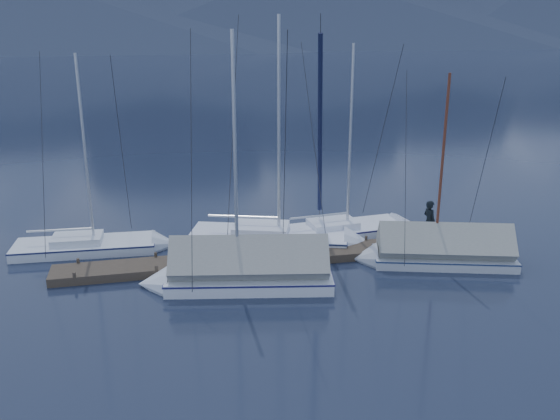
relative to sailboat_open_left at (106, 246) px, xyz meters
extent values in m
plane|color=black|center=(7.07, -4.81, -0.16)|extent=(1000.00, 1000.00, 0.00)
cone|color=#192133|center=(67.07, 240.19, 15.84)|extent=(390.00, 390.00, 32.00)
cone|color=#192133|center=(187.07, 245.19, 13.84)|extent=(364.00, 364.00, 28.00)
cube|color=#382D23|center=(7.07, -2.81, 0.01)|extent=(18.00, 1.50, 0.34)
cube|color=black|center=(1.07, -2.81, -0.21)|extent=(3.00, 1.30, 0.30)
cube|color=black|center=(7.07, -2.81, -0.21)|extent=(3.00, 1.30, 0.30)
cube|color=black|center=(13.07, -2.81, -0.21)|extent=(3.00, 1.30, 0.30)
cylinder|color=#382D23|center=(-0.93, -2.11, 0.19)|extent=(0.12, 0.12, 0.35)
cylinder|color=#382D23|center=(-0.93, -3.51, 0.19)|extent=(0.12, 0.12, 0.35)
cylinder|color=#382D23|center=(2.07, -2.11, 0.19)|extent=(0.12, 0.12, 0.35)
cylinder|color=#382D23|center=(2.07, -3.51, 0.19)|extent=(0.12, 0.12, 0.35)
cylinder|color=#382D23|center=(5.07, -2.11, 0.19)|extent=(0.12, 0.12, 0.35)
cylinder|color=#382D23|center=(5.07, -3.51, 0.19)|extent=(0.12, 0.12, 0.35)
cylinder|color=#382D23|center=(8.07, -2.11, 0.19)|extent=(0.12, 0.12, 0.35)
cylinder|color=#382D23|center=(8.07, -3.51, 0.19)|extent=(0.12, 0.12, 0.35)
cylinder|color=#382D23|center=(11.07, -2.11, 0.19)|extent=(0.12, 0.12, 0.35)
cylinder|color=#382D23|center=(11.07, -3.51, 0.19)|extent=(0.12, 0.12, 0.35)
cylinder|color=#382D23|center=(14.07, -2.11, 0.19)|extent=(0.12, 0.12, 0.35)
cylinder|color=#382D23|center=(14.07, -3.51, 0.19)|extent=(0.12, 0.12, 0.35)
cube|color=silver|center=(-0.87, 0.04, -0.04)|extent=(5.95, 2.24, 0.64)
cube|color=silver|center=(-0.87, 0.04, -0.34)|extent=(5.03, 1.32, 0.29)
cube|color=#181C48|center=(-0.87, 0.04, 0.23)|extent=(6.01, 2.27, 0.06)
cone|color=silver|center=(2.50, -0.12, -0.04)|extent=(1.17, 1.93, 1.88)
cube|color=silver|center=(-1.16, 0.06, 0.43)|extent=(2.12, 1.47, 0.29)
cylinder|color=#B2B7BF|center=(-0.48, 0.02, 4.19)|extent=(0.12, 0.12, 7.82)
cylinder|color=#B2B7BF|center=(-1.85, 0.09, 0.87)|extent=(2.64, 0.22, 0.09)
cylinder|color=#26262B|center=(0.98, -0.05, 4.19)|extent=(0.17, 2.95, 7.82)
cube|color=white|center=(7.01, -0.72, -0.02)|extent=(7.27, 4.37, 0.76)
cube|color=white|center=(7.01, -0.72, -0.37)|extent=(5.96, 3.06, 0.34)
cube|color=#19234B|center=(7.01, -0.72, 0.30)|extent=(7.34, 4.42, 0.07)
cone|color=white|center=(10.77, -1.98, -0.02)|extent=(1.90, 2.49, 2.21)
cube|color=white|center=(6.68, -0.61, 0.53)|extent=(2.80, 2.29, 0.34)
cylinder|color=#B2B7BF|center=(7.45, -0.86, 4.95)|extent=(0.14, 0.14, 9.19)
cylinder|color=#B2B7BF|center=(5.92, -0.35, 1.05)|extent=(2.97, 1.09, 0.10)
cylinder|color=#26262B|center=(9.08, -1.41, 4.95)|extent=(1.13, 3.30, 9.20)
cube|color=white|center=(10.37, -0.44, -0.04)|extent=(6.25, 2.59, 0.67)
cube|color=white|center=(10.37, -0.44, -0.34)|extent=(5.25, 1.59, 0.30)
cube|color=#1F1B52|center=(10.37, -0.44, 0.25)|extent=(6.31, 2.61, 0.06)
cone|color=white|center=(13.85, -0.11, -0.04)|extent=(1.29, 2.04, 1.95)
cube|color=white|center=(10.06, -0.47, 0.45)|extent=(2.25, 1.61, 0.30)
cylinder|color=#B2B7BF|center=(10.77, -0.40, 4.35)|extent=(0.12, 0.12, 8.11)
cylinder|color=#B2B7BF|center=(9.36, -0.53, 0.91)|extent=(2.73, 0.35, 0.09)
cylinder|color=#26262B|center=(12.28, -0.26, 4.35)|extent=(0.31, 3.05, 8.12)
cube|color=silver|center=(13.52, -4.49, -0.05)|extent=(5.91, 3.47, 0.59)
cube|color=silver|center=(13.52, -4.49, -0.32)|extent=(4.86, 2.38, 0.27)
cube|color=navy|center=(13.52, -4.49, 0.20)|extent=(5.97, 3.51, 0.05)
cone|color=silver|center=(10.45, -3.59, -0.05)|extent=(1.49, 2.10, 1.90)
cylinder|color=#592819|center=(13.17, -4.39, 3.85)|extent=(0.11, 0.11, 7.20)
cylinder|color=#592819|center=(14.38, -4.74, 0.79)|extent=(2.43, 0.78, 0.08)
cylinder|color=#26262B|center=(11.83, -4.00, 3.85)|extent=(0.81, 2.70, 7.21)
cube|color=gray|center=(13.52, -4.49, 0.61)|extent=(5.66, 3.43, 2.02)
cube|color=white|center=(5.44, -4.92, -0.03)|extent=(6.38, 3.25, 0.72)
cube|color=white|center=(5.44, -4.92, -0.36)|extent=(5.31, 2.12, 0.33)
cube|color=navy|center=(5.44, -4.92, 0.28)|extent=(6.45, 3.28, 0.07)
cone|color=white|center=(1.96, -4.28, -0.03)|extent=(1.56, 2.27, 2.09)
cylinder|color=#B2B7BF|center=(5.01, -4.84, 4.68)|extent=(0.13, 0.13, 8.70)
cylinder|color=#B2B7BF|center=(6.51, -5.12, 0.98)|extent=(2.71, 0.59, 0.10)
cylinder|color=#26262B|center=(3.51, -4.56, 4.68)|extent=(0.58, 3.02, 8.71)
cube|color=gray|center=(5.44, -4.92, 0.76)|extent=(6.09, 3.23, 2.21)
imported|color=black|center=(13.57, -2.95, 1.12)|extent=(0.60, 0.77, 1.87)
camera|label=1|loc=(2.18, -24.93, 9.22)|focal=38.00mm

